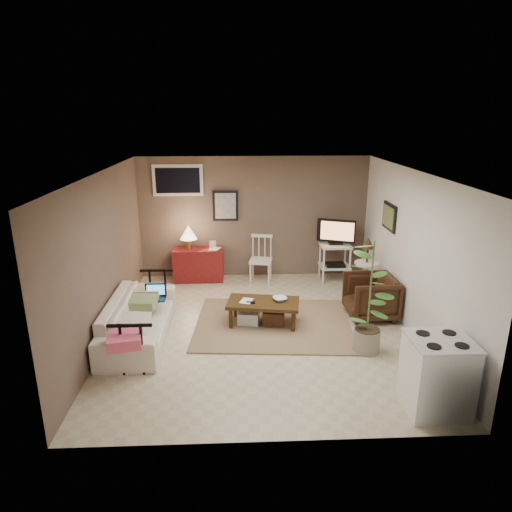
{
  "coord_description": "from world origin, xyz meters",
  "views": [
    {
      "loc": [
        -0.35,
        -6.33,
        3.18
      ],
      "look_at": [
        -0.05,
        0.35,
        1.08
      ],
      "focal_mm": 32.0,
      "sensor_mm": 36.0,
      "label": 1
    }
  ],
  "objects_px": {
    "tv_stand": "(335,249)",
    "potted_plant": "(370,293)",
    "coffee_table": "(263,311)",
    "red_console": "(198,262)",
    "spindle_chair": "(261,261)",
    "sofa": "(138,312)",
    "armchair": "(371,295)",
    "stove": "(437,375)",
    "side_table": "(367,261)"
  },
  "relations": [
    {
      "from": "side_table",
      "to": "potted_plant",
      "type": "relative_size",
      "value": 0.7
    },
    {
      "from": "coffee_table",
      "to": "side_table",
      "type": "height_order",
      "value": "side_table"
    },
    {
      "from": "potted_plant",
      "to": "stove",
      "type": "bearing_deg",
      "value": -73.3
    },
    {
      "from": "potted_plant",
      "to": "stove",
      "type": "distance_m",
      "value": 1.45
    },
    {
      "from": "coffee_table",
      "to": "red_console",
      "type": "distance_m",
      "value": 2.37
    },
    {
      "from": "tv_stand",
      "to": "coffee_table",
      "type": "bearing_deg",
      "value": -128.55
    },
    {
      "from": "sofa",
      "to": "armchair",
      "type": "bearing_deg",
      "value": -81.43
    },
    {
      "from": "coffee_table",
      "to": "sofa",
      "type": "xyz_separation_m",
      "value": [
        -1.85,
        -0.33,
        0.18
      ]
    },
    {
      "from": "coffee_table",
      "to": "armchair",
      "type": "height_order",
      "value": "armchair"
    },
    {
      "from": "tv_stand",
      "to": "armchair",
      "type": "relative_size",
      "value": 1.61
    },
    {
      "from": "coffee_table",
      "to": "red_console",
      "type": "xyz_separation_m",
      "value": [
        -1.16,
        2.06,
        0.16
      ]
    },
    {
      "from": "red_console",
      "to": "coffee_table",
      "type": "bearing_deg",
      "value": -60.58
    },
    {
      "from": "coffee_table",
      "to": "armchair",
      "type": "distance_m",
      "value": 1.78
    },
    {
      "from": "sofa",
      "to": "spindle_chair",
      "type": "height_order",
      "value": "spindle_chair"
    },
    {
      "from": "tv_stand",
      "to": "stove",
      "type": "xyz_separation_m",
      "value": [
        0.26,
        -4.14,
        -0.22
      ]
    },
    {
      "from": "red_console",
      "to": "spindle_chair",
      "type": "distance_m",
      "value": 1.25
    },
    {
      "from": "coffee_table",
      "to": "spindle_chair",
      "type": "distance_m",
      "value": 1.94
    },
    {
      "from": "sofa",
      "to": "spindle_chair",
      "type": "relative_size",
      "value": 2.29
    },
    {
      "from": "sofa",
      "to": "armchair",
      "type": "distance_m",
      "value": 3.65
    },
    {
      "from": "spindle_chair",
      "to": "armchair",
      "type": "height_order",
      "value": "spindle_chair"
    },
    {
      "from": "armchair",
      "to": "stove",
      "type": "bearing_deg",
      "value": -1.03
    },
    {
      "from": "side_table",
      "to": "coffee_table",
      "type": "bearing_deg",
      "value": -152.77
    },
    {
      "from": "coffee_table",
      "to": "spindle_chair",
      "type": "height_order",
      "value": "spindle_chair"
    },
    {
      "from": "sofa",
      "to": "stove",
      "type": "distance_m",
      "value": 4.1
    },
    {
      "from": "coffee_table",
      "to": "tv_stand",
      "type": "xyz_separation_m",
      "value": [
        1.53,
        1.93,
        0.42
      ]
    },
    {
      "from": "red_console",
      "to": "potted_plant",
      "type": "height_order",
      "value": "potted_plant"
    },
    {
      "from": "spindle_chair",
      "to": "potted_plant",
      "type": "bearing_deg",
      "value": -65.0
    },
    {
      "from": "sofa",
      "to": "spindle_chair",
      "type": "xyz_separation_m",
      "value": [
        1.92,
        2.26,
        0.02
      ]
    },
    {
      "from": "red_console",
      "to": "side_table",
      "type": "xyz_separation_m",
      "value": [
        3.05,
        -1.09,
        0.31
      ]
    },
    {
      "from": "sofa",
      "to": "potted_plant",
      "type": "relative_size",
      "value": 1.29
    },
    {
      "from": "coffee_table",
      "to": "potted_plant",
      "type": "distance_m",
      "value": 1.77
    },
    {
      "from": "side_table",
      "to": "armchair",
      "type": "relative_size",
      "value": 1.47
    },
    {
      "from": "coffee_table",
      "to": "red_console",
      "type": "height_order",
      "value": "red_console"
    },
    {
      "from": "spindle_chair",
      "to": "side_table",
      "type": "xyz_separation_m",
      "value": [
        1.81,
        -0.96,
        0.27
      ]
    },
    {
      "from": "sofa",
      "to": "side_table",
      "type": "xyz_separation_m",
      "value": [
        3.73,
        1.3,
        0.29
      ]
    },
    {
      "from": "tv_stand",
      "to": "potted_plant",
      "type": "bearing_deg",
      "value": -92.85
    },
    {
      "from": "red_console",
      "to": "tv_stand",
      "type": "bearing_deg",
      "value": -2.89
    },
    {
      "from": "stove",
      "to": "red_console",
      "type": "bearing_deg",
      "value": 124.63
    },
    {
      "from": "coffee_table",
      "to": "stove",
      "type": "bearing_deg",
      "value": -51.04
    },
    {
      "from": "coffee_table",
      "to": "red_console",
      "type": "bearing_deg",
      "value": 119.42
    },
    {
      "from": "side_table",
      "to": "potted_plant",
      "type": "distance_m",
      "value": 1.93
    },
    {
      "from": "sofa",
      "to": "side_table",
      "type": "height_order",
      "value": "side_table"
    },
    {
      "from": "tv_stand",
      "to": "side_table",
      "type": "xyz_separation_m",
      "value": [
        0.35,
        -0.96,
        0.05
      ]
    },
    {
      "from": "side_table",
      "to": "armchair",
      "type": "xyz_separation_m",
      "value": [
        -0.13,
        -0.75,
        -0.32
      ]
    },
    {
      "from": "stove",
      "to": "tv_stand",
      "type": "bearing_deg",
      "value": 93.54
    },
    {
      "from": "red_console",
      "to": "armchair",
      "type": "bearing_deg",
      "value": -32.29
    },
    {
      "from": "spindle_chair",
      "to": "potted_plant",
      "type": "relative_size",
      "value": 0.56
    },
    {
      "from": "sofa",
      "to": "tv_stand",
      "type": "bearing_deg",
      "value": -56.33
    },
    {
      "from": "red_console",
      "to": "stove",
      "type": "xyz_separation_m",
      "value": [
        2.95,
        -4.28,
        0.04
      ]
    },
    {
      "from": "side_table",
      "to": "tv_stand",
      "type": "bearing_deg",
      "value": 110.05
    }
  ]
}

